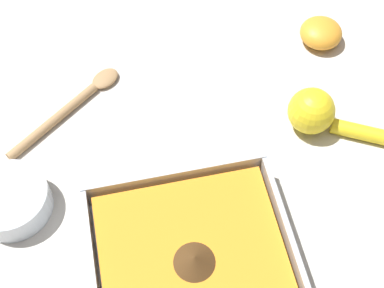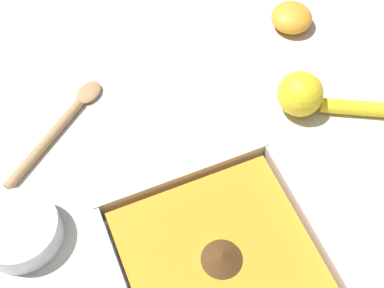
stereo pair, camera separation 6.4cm
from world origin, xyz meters
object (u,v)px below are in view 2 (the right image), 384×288
Objects in this scene: square_dish at (221,265)px; lemon_half at (292,18)px; spice_bowl at (20,231)px; wooden_spoon at (61,124)px; lemon_squeezer at (311,96)px.

lemon_half is at bearing -129.63° from square_dish.
lemon_half is (-0.25, -0.30, -0.00)m from square_dish.
square_dish is at bearing 50.37° from lemon_half.
spice_bowl is 0.47m from lemon_half.
spice_bowl is 0.57× the size of wooden_spoon.
wooden_spoon is (0.30, -0.10, -0.02)m from lemon_squeezer.
spice_bowl is at bearing 22.09° from lemon_half.
spice_bowl reaches higher than lemon_half.
lemon_half reaches higher than wooden_spoon.
square_dish is at bearing 66.83° from lemon_squeezer.
lemon_half is at bearing -157.91° from spice_bowl.
lemon_squeezer is (-0.20, -0.16, 0.01)m from square_dish.
lemon_squeezer is 0.15m from lemon_half.
square_dish is at bearing -104.30° from wooden_spoon.
wooden_spoon is (0.36, 0.05, -0.01)m from lemon_half.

